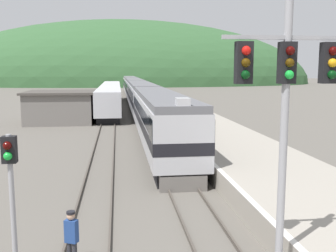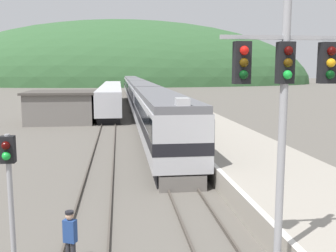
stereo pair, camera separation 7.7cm
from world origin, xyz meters
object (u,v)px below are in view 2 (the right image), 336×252
object	(u,v)px
siding_train	(111,96)
track_worker	(70,237)
express_train_lead_car	(160,118)
carriage_fourth	(131,84)
carriage_second	(142,97)
signal_mast_main	(284,97)
carriage_third	(135,89)
signal_post_siding	(9,179)

from	to	relation	value
siding_train	track_worker	xyz separation A→B (m)	(-0.31, -49.81, -0.77)
express_train_lead_car	carriage_fourth	distance (m)	68.73
carriage_second	signal_mast_main	world-z (taller)	signal_mast_main
carriage_second	track_worker	size ratio (longest dim) A/B	12.20
siding_train	track_worker	world-z (taller)	siding_train
carriage_fourth	track_worker	world-z (taller)	carriage_fourth
carriage_third	signal_mast_main	distance (m)	65.22
express_train_lead_car	signal_post_siding	xyz separation A→B (m)	(-5.89, -18.07, 0.71)
track_worker	signal_post_siding	bearing A→B (deg)	-159.52
express_train_lead_car	track_worker	size ratio (longest dim) A/B	12.13
carriage_second	siding_train	xyz separation A→B (m)	(-4.14, 9.25, -0.44)
siding_train	track_worker	size ratio (longest dim) A/B	22.21
express_train_lead_car	carriage_fourth	bearing A→B (deg)	90.00
carriage_third	carriage_fourth	world-z (taller)	same
carriage_fourth	siding_train	xyz separation A→B (m)	(-4.14, -36.46, -0.44)
express_train_lead_car	track_worker	xyz separation A→B (m)	(-4.45, -17.53, -1.22)
carriage_second	track_worker	xyz separation A→B (m)	(-4.45, -40.56, -1.21)
carriage_fourth	siding_train	world-z (taller)	carriage_fourth
signal_post_siding	track_worker	distance (m)	2.47
carriage_third	signal_post_siding	distance (m)	64.23
carriage_fourth	signal_mast_main	xyz separation A→B (m)	(1.09, -88.00, 2.89)
carriage_third	siding_train	bearing A→B (deg)	-106.91
signal_post_siding	carriage_third	bearing A→B (deg)	84.74
carriage_second	carriage_third	size ratio (longest dim) A/B	1.00
carriage_second	carriage_fourth	xyz separation A→B (m)	(0.00, 45.71, 0.00)
track_worker	carriage_fourth	bearing A→B (deg)	87.05
signal_post_siding	track_worker	world-z (taller)	signal_post_siding
signal_post_siding	express_train_lead_car	bearing A→B (deg)	71.94
signal_post_siding	track_worker	size ratio (longest dim) A/B	2.31
carriage_fourth	carriage_third	bearing A→B (deg)	-90.00
carriage_second	carriage_fourth	distance (m)	45.71
signal_mast_main	track_worker	world-z (taller)	signal_mast_main
express_train_lead_car	siding_train	world-z (taller)	express_train_lead_car
express_train_lead_car	signal_mast_main	distance (m)	19.51
carriage_third	siding_train	xyz separation A→B (m)	(-4.14, -13.60, -0.44)
signal_post_siding	track_worker	xyz separation A→B (m)	(1.44, 0.54, -1.93)
express_train_lead_car	carriage_second	size ratio (longest dim) A/B	0.99
carriage_second	siding_train	bearing A→B (deg)	114.10
carriage_fourth	track_worker	xyz separation A→B (m)	(-4.45, -86.27, -1.21)
carriage_third	track_worker	size ratio (longest dim) A/B	12.20
carriage_fourth	express_train_lead_car	bearing A→B (deg)	-90.00
carriage_fourth	siding_train	bearing A→B (deg)	-96.47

